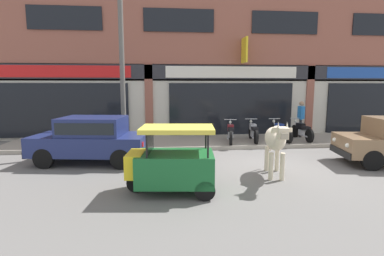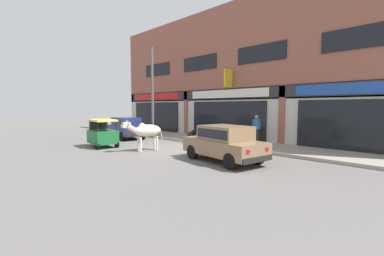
% 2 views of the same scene
% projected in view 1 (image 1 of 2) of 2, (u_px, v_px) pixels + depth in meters
% --- Properties ---
extents(ground_plane, '(90.00, 90.00, 0.00)m').
position_uv_depth(ground_plane, '(268.00, 164.00, 9.31)').
color(ground_plane, '#605E5B').
extents(sidewalk, '(19.00, 2.84, 0.15)m').
position_uv_depth(sidewalk, '(238.00, 141.00, 12.87)').
color(sidewalk, gray).
rests_on(sidewalk, ground).
extents(shop_building, '(23.00, 1.40, 8.84)m').
position_uv_depth(shop_building, '(231.00, 47.00, 13.94)').
color(shop_building, '#8E5142').
rests_on(shop_building, ground).
extents(cow, '(0.86, 2.12, 1.61)m').
position_uv_depth(cow, '(276.00, 140.00, 7.95)').
color(cow, beige).
rests_on(cow, ground).
extents(car_1, '(3.76, 2.08, 1.46)m').
position_uv_depth(car_1, '(92.00, 137.00, 9.42)').
color(car_1, black).
rests_on(car_1, ground).
extents(auto_rickshaw, '(2.04, 1.33, 1.52)m').
position_uv_depth(auto_rickshaw, '(172.00, 164.00, 6.80)').
color(auto_rickshaw, black).
rests_on(auto_rickshaw, ground).
extents(motorcycle_0, '(0.64, 1.79, 0.88)m').
position_uv_depth(motorcycle_0, '(230.00, 133.00, 12.15)').
color(motorcycle_0, black).
rests_on(motorcycle_0, sidewalk).
extents(motorcycle_1, '(0.55, 1.81, 0.88)m').
position_uv_depth(motorcycle_1, '(253.00, 132.00, 12.37)').
color(motorcycle_1, black).
rests_on(motorcycle_1, sidewalk).
extents(motorcycle_2, '(0.52, 1.81, 0.88)m').
position_uv_depth(motorcycle_2, '(281.00, 131.00, 12.49)').
color(motorcycle_2, black).
rests_on(motorcycle_2, sidewalk).
extents(motorcycle_3, '(0.52, 1.81, 0.88)m').
position_uv_depth(motorcycle_3, '(302.00, 131.00, 12.67)').
color(motorcycle_3, black).
rests_on(motorcycle_3, sidewalk).
extents(pedestrian, '(0.32, 0.47, 1.60)m').
position_uv_depth(pedestrian, '(301.00, 115.00, 13.31)').
color(pedestrian, '#2D2D33').
rests_on(pedestrian, sidewalk).
extents(utility_pole, '(0.18, 0.18, 6.24)m').
position_uv_depth(utility_pole, '(122.00, 62.00, 10.85)').
color(utility_pole, '#595651').
rests_on(utility_pole, sidewalk).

